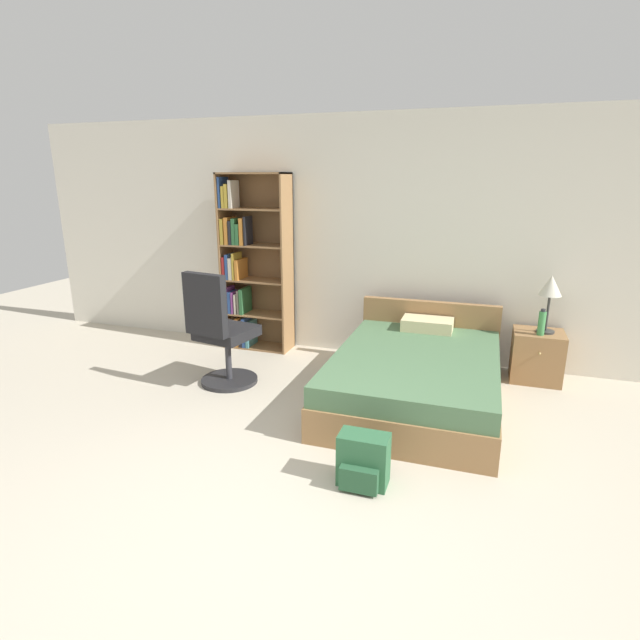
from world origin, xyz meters
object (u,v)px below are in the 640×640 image
office_chair (220,335)px  bed (416,375)px  bookshelf (248,269)px  table_lamp (551,289)px  nightstand (537,356)px  backpack_green (363,461)px  water_bottle (542,323)px

office_chair → bed: bearing=8.6°
bookshelf → table_lamp: 3.19m
bookshelf → nightstand: (3.15, -0.05, -0.69)m
office_chair → backpack_green: size_ratio=3.23×
backpack_green → water_bottle: bearing=60.9°
bed → nightstand: size_ratio=4.01×
bed → table_lamp: bearing=37.1°
office_chair → water_bottle: (2.88, 1.01, 0.10)m
bed → backpack_green: bearing=-95.8°
office_chair → backpack_green: bearing=-34.5°
nightstand → backpack_green: 2.57m
table_lamp → water_bottle: (-0.05, -0.10, -0.31)m
water_bottle → nightstand: bearing=88.0°
office_chair → nightstand: office_chair is taller
nightstand → water_bottle: bearing=-92.0°
bookshelf → backpack_green: bearing=-50.0°
table_lamp → bookshelf: bearing=179.1°
backpack_green → office_chair: bearing=145.5°
bookshelf → table_lamp: (3.19, -0.05, -0.01)m
bookshelf → nightstand: size_ratio=4.00×
bookshelf → table_lamp: bearing=-0.9°
nightstand → water_bottle: (-0.00, -0.10, 0.37)m
bed → nightstand: bed is taller
bookshelf → bed: size_ratio=1.00×
bed → water_bottle: bearing=34.8°
table_lamp → backpack_green: table_lamp is taller
water_bottle → backpack_green: 2.51m
table_lamp → backpack_green: (-1.25, -2.26, -0.76)m
nightstand → water_bottle: size_ratio=1.95×
bookshelf → office_chair: bearing=-77.1°
office_chair → water_bottle: bearing=19.4°
bed → office_chair: office_chair is taller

